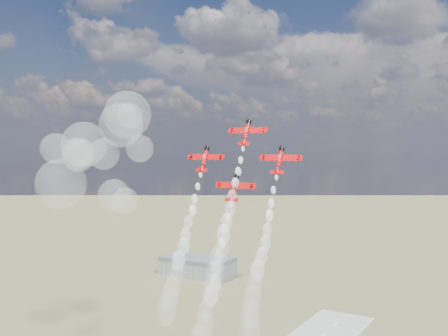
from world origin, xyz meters
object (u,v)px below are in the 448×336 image
plane_slot (234,187)px  plane_lead (246,132)px  plane_right (280,160)px  plane_left (205,159)px  hangar (198,266)px

plane_slot → plane_lead: bearing=90.0°
plane_lead → plane_right: size_ratio=1.00×
plane_left → plane_slot: 16.16m
plane_right → plane_left: bearing=180.0°
hangar → plane_slot: 228.20m
hangar → plane_right: size_ratio=4.12×
hangar → plane_left: (116.30, -169.17, 81.74)m
plane_right → plane_slot: 16.16m
plane_left → plane_slot: (13.24, -3.82, -8.44)m
plane_lead → hangar: bearing=128.1°
plane_lead → plane_slot: size_ratio=1.00×
plane_lead → plane_left: plane_lead is taller
plane_lead → plane_right: 16.16m
plane_slot → hangar: bearing=126.8°
hangar → plane_left: size_ratio=4.12×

